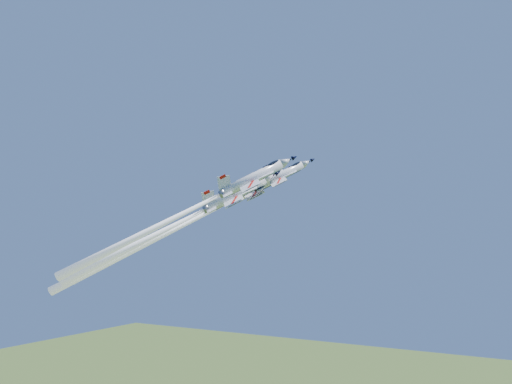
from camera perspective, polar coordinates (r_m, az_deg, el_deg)
The scene contains 4 objects.
jet_lead at distance 121.47m, azimuth -5.63°, elevation -2.46°, with size 33.64×28.46×37.72m.
jet_left at distance 125.47m, azimuth -7.42°, elevation -3.29°, with size 36.31×30.05×38.09m.
jet_right at distance 110.73m, azimuth -7.20°, elevation -2.09°, with size 31.50×25.74×32.43m.
jet_slot at distance 120.50m, azimuth -7.87°, elevation -3.15°, with size 31.72×25.60×32.05m.
Camera 1 is at (59.31, -102.92, 79.10)m, focal length 40.00 mm.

